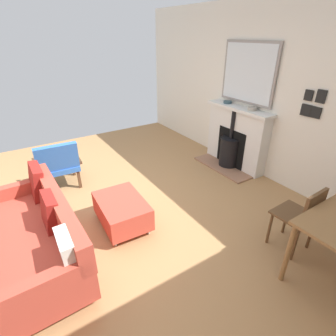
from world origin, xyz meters
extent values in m
cube|color=#A87A4C|center=(0.00, 0.00, 0.00)|extent=(5.74, 6.36, 0.01)
cube|color=silver|center=(-2.87, 0.00, 1.37)|extent=(0.12, 6.36, 2.74)
cube|color=#93664C|center=(-2.40, -0.15, 0.01)|extent=(0.36, 1.19, 0.03)
cube|color=silver|center=(-2.70, -0.15, 0.53)|extent=(0.23, 1.25, 1.06)
cube|color=black|center=(-2.60, -0.15, 0.37)|extent=(0.06, 0.64, 0.68)
cylinder|color=black|center=(-2.56, -0.15, 0.29)|extent=(0.35, 0.35, 0.51)
cylinder|color=black|center=(-2.56, -0.15, 0.55)|extent=(0.37, 0.37, 0.02)
cylinder|color=black|center=(-2.56, -0.15, 0.81)|extent=(0.07, 0.07, 0.49)
cube|color=silver|center=(-2.67, -0.15, 1.08)|extent=(0.28, 1.33, 0.05)
cube|color=gray|center=(-2.79, -0.15, 1.65)|extent=(0.04, 1.10, 0.98)
cube|color=silver|center=(-2.77, -0.15, 1.65)|extent=(0.01, 1.02, 0.90)
cylinder|color=#334C56|center=(-2.69, -0.46, 1.13)|extent=(0.15, 0.15, 0.04)
torus|color=#334C56|center=(-2.69, -0.46, 1.14)|extent=(0.15, 0.15, 0.01)
cylinder|color=#9E9384|center=(-2.69, 0.10, 1.13)|extent=(0.15, 0.15, 0.05)
torus|color=#9E9384|center=(-2.69, 0.10, 1.15)|extent=(0.15, 0.15, 0.01)
cylinder|color=#B2B2B7|center=(0.57, -0.35, 0.05)|extent=(0.04, 0.04, 0.10)
cylinder|color=#B2B2B7|center=(0.54, 1.16, 0.05)|extent=(0.04, 0.04, 0.10)
cube|color=#B74233|center=(0.89, 0.41, 0.26)|extent=(0.87, 1.80, 0.32)
cube|color=#B74233|center=(0.53, 0.40, 0.58)|extent=(0.18, 1.78, 0.32)
cube|color=#B74233|center=(0.91, -0.42, 0.50)|extent=(0.79, 0.14, 0.16)
cube|color=#B74233|center=(0.87, 1.24, 0.50)|extent=(0.79, 0.14, 0.16)
cube|color=maroon|center=(0.65, -0.29, 0.60)|extent=(0.18, 0.42, 0.43)
cube|color=maroon|center=(0.63, 0.40, 0.58)|extent=(0.16, 0.37, 0.38)
cube|color=beige|center=(0.62, 1.06, 0.57)|extent=(0.13, 0.34, 0.34)
cylinder|color=#B2B2B7|center=(0.01, 0.02, 0.04)|extent=(0.03, 0.03, 0.09)
cylinder|color=#B2B2B7|center=(0.05, 0.65, 0.04)|extent=(0.03, 0.03, 0.09)
cylinder|color=#B2B2B7|center=(-0.42, 0.05, 0.04)|extent=(0.03, 0.03, 0.09)
cylinder|color=#B2B2B7|center=(-0.38, 0.67, 0.04)|extent=(0.03, 0.03, 0.09)
cube|color=#B74233|center=(-0.18, 0.35, 0.24)|extent=(0.58, 0.80, 0.29)
cube|color=#4C3321|center=(-0.02, -1.37, 0.17)|extent=(0.05, 0.05, 0.33)
cube|color=#4C3321|center=(0.49, -1.40, 0.17)|extent=(0.05, 0.05, 0.33)
cube|color=#4C3321|center=(0.01, -0.89, 0.17)|extent=(0.05, 0.05, 0.33)
cube|color=#4C3321|center=(0.52, -0.92, 0.17)|extent=(0.05, 0.05, 0.33)
cube|color=#2D60B2|center=(0.25, -1.15, 0.35)|extent=(0.63, 0.60, 0.08)
cube|color=#2D60B2|center=(0.27, -0.90, 0.60)|extent=(0.61, 0.18, 0.42)
cube|color=#4C3321|center=(-0.07, -1.13, 0.44)|extent=(0.07, 0.53, 0.04)
cube|color=#4C3321|center=(0.57, -1.17, 0.44)|extent=(0.07, 0.53, 0.04)
cylinder|color=olive|center=(-1.19, 2.01, 0.36)|extent=(0.05, 0.05, 0.71)
cylinder|color=brown|center=(-1.82, 1.57, 0.22)|extent=(0.03, 0.03, 0.44)
cylinder|color=brown|center=(-1.50, 1.58, 0.22)|extent=(0.03, 0.03, 0.44)
cylinder|color=brown|center=(-1.83, 1.89, 0.22)|extent=(0.03, 0.03, 0.44)
cylinder|color=brown|center=(-1.51, 1.90, 0.22)|extent=(0.03, 0.03, 0.44)
cube|color=brown|center=(-1.66, 1.74, 0.45)|extent=(0.41, 0.41, 0.02)
cube|color=brown|center=(-1.67, 1.91, 0.64)|extent=(0.36, 0.05, 0.36)
cube|color=black|center=(-2.80, 0.94, 1.48)|extent=(0.02, 0.11, 0.14)
cube|color=black|center=(-2.80, 1.11, 1.50)|extent=(0.02, 0.12, 0.17)
cube|color=black|center=(-2.80, 0.95, 1.28)|extent=(0.02, 0.15, 0.16)
cube|color=black|center=(-2.80, 1.09, 1.28)|extent=(0.02, 0.13, 0.15)
camera|label=1|loc=(0.79, 2.93, 2.25)|focal=27.90mm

